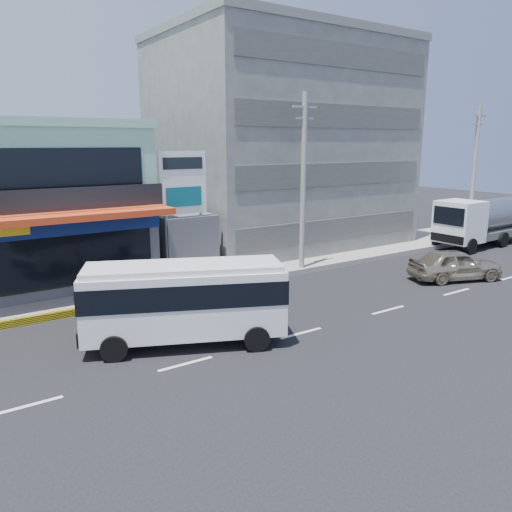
% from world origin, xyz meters
% --- Properties ---
extents(ground, '(120.00, 120.00, 0.00)m').
position_xyz_m(ground, '(0.00, 0.00, 0.00)').
color(ground, black).
rests_on(ground, ground).
extents(sidewalk, '(70.00, 5.00, 0.30)m').
position_xyz_m(sidewalk, '(5.00, 9.50, 0.15)').
color(sidewalk, gray).
rests_on(sidewalk, ground).
extents(shop_building, '(12.40, 11.70, 8.00)m').
position_xyz_m(shop_building, '(-8.00, 13.95, 4.00)').
color(shop_building, '#4A4A4F').
rests_on(shop_building, ground).
extents(concrete_building, '(16.00, 12.00, 14.00)m').
position_xyz_m(concrete_building, '(10.00, 15.00, 7.00)').
color(concrete_building, gray).
rests_on(concrete_building, ground).
extents(gap_structure, '(3.00, 6.00, 3.50)m').
position_xyz_m(gap_structure, '(0.00, 12.00, 1.75)').
color(gap_structure, '#4A4A4F').
rests_on(gap_structure, ground).
extents(satellite_dish, '(1.50, 1.50, 0.15)m').
position_xyz_m(satellite_dish, '(0.00, 11.00, 3.58)').
color(satellite_dish, slate).
rests_on(satellite_dish, gap_structure).
extents(billboard, '(2.60, 0.18, 6.90)m').
position_xyz_m(billboard, '(-0.50, 9.20, 4.93)').
color(billboard, gray).
rests_on(billboard, ground).
extents(utility_pole_near, '(1.60, 0.30, 10.00)m').
position_xyz_m(utility_pole_near, '(6.00, 7.40, 5.15)').
color(utility_pole_near, '#999993').
rests_on(utility_pole_near, ground).
extents(utility_pole_far, '(1.60, 0.30, 10.00)m').
position_xyz_m(utility_pole_far, '(22.00, 7.40, 5.15)').
color(utility_pole_far, '#999993').
rests_on(utility_pole_far, ground).
extents(minibus, '(7.59, 5.05, 3.04)m').
position_xyz_m(minibus, '(-4.20, 1.60, 1.82)').
color(minibus, silver).
rests_on(minibus, ground).
extents(sedan, '(5.39, 3.63, 1.70)m').
position_xyz_m(sedan, '(11.92, 1.50, 0.85)').
color(sedan, '#B6A78B').
rests_on(sedan, ground).
extents(tanker_truck, '(8.81, 3.05, 3.44)m').
position_xyz_m(tanker_truck, '(21.51, 6.15, 1.85)').
color(tanker_truck, white).
rests_on(tanker_truck, ground).
extents(motorcycle_rider, '(1.60, 1.07, 1.94)m').
position_xyz_m(motorcycle_rider, '(-5.35, 6.05, 0.64)').
color(motorcycle_rider, '#5F110D').
rests_on(motorcycle_rider, ground).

